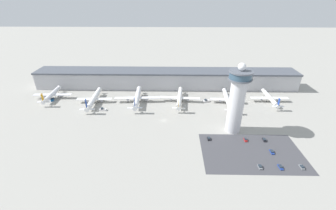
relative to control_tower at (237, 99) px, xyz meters
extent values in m
plane|color=#9E9B93|center=(-51.28, 12.79, -26.02)|extent=(1000.00, 1000.00, 0.00)
cube|color=#B2B2B7|center=(-51.28, 82.79, -17.57)|extent=(270.32, 22.00, 16.89)
cube|color=#4C515B|center=(-51.28, 82.79, -8.33)|extent=(270.32, 25.00, 1.60)
cylinder|color=silver|center=(0.00, 0.00, -5.86)|extent=(10.70, 10.70, 40.32)
cylinder|color=#565B66|center=(0.00, 0.00, 14.70)|extent=(16.01, 16.01, 0.80)
cylinder|color=#334C60|center=(0.00, 0.00, 17.20)|extent=(14.73, 14.73, 4.20)
cylinder|color=#565B66|center=(0.00, 0.00, 19.80)|extent=(16.01, 16.01, 1.00)
sphere|color=white|center=(0.00, 0.00, 22.91)|extent=(5.22, 5.22, 5.22)
cube|color=#424247|center=(6.59, -25.42, -26.02)|extent=(64.00, 40.00, 0.01)
cylinder|color=white|center=(-159.26, 51.41, -21.38)|extent=(5.02, 27.43, 3.88)
cone|color=white|center=(-159.91, 66.78, -21.38)|extent=(4.02, 3.65, 3.88)
cone|color=white|center=(-158.59, 35.45, -21.38)|extent=(3.68, 4.80, 3.49)
cube|color=white|center=(-159.28, 51.95, -22.06)|extent=(35.97, 5.90, 0.44)
cylinder|color=#A8A8B2|center=(-166.84, 52.63, -23.24)|extent=(2.31, 4.35, 2.13)
cylinder|color=#A8A8B2|center=(-151.81, 53.27, -23.24)|extent=(2.31, 4.35, 2.13)
cube|color=orange|center=(-158.55, 34.52, -16.34)|extent=(0.42, 2.81, 6.20)
cube|color=white|center=(-158.53, 34.12, -21.00)|extent=(10.93, 2.45, 0.24)
cylinder|color=black|center=(-159.78, 63.84, -24.67)|extent=(0.28, 0.28, 2.70)
cylinder|color=black|center=(-156.54, 51.27, -24.67)|extent=(0.28, 0.28, 2.70)
cylinder|color=black|center=(-161.96, 51.04, -24.67)|extent=(0.28, 0.28, 2.70)
cylinder|color=white|center=(-116.62, 43.40, -21.73)|extent=(6.04, 34.67, 4.49)
cone|color=white|center=(-117.50, 62.65, -21.73)|extent=(4.67, 4.24, 4.49)
cone|color=white|center=(-115.72, 23.48, -21.73)|extent=(4.28, 5.56, 4.04)
cube|color=white|center=(-116.66, 44.09, -22.52)|extent=(32.17, 5.84, 0.44)
cylinder|color=#A8A8B2|center=(-123.42, 44.78, -23.88)|extent=(2.69, 5.04, 2.47)
cylinder|color=#A8A8B2|center=(-109.99, 45.39, -23.88)|extent=(2.69, 5.04, 2.47)
cube|color=navy|center=(-115.67, 22.40, -15.90)|extent=(0.43, 2.81, 7.18)
cube|color=white|center=(-115.66, 22.00, -21.28)|extent=(12.65, 2.57, 0.24)
cylinder|color=black|center=(-117.35, 59.43, -25.00)|extent=(0.28, 0.28, 2.04)
cylinder|color=black|center=(-113.48, 43.43, -25.00)|extent=(0.28, 0.28, 2.04)
cylinder|color=black|center=(-119.76, 43.15, -25.00)|extent=(0.28, 0.28, 2.04)
cylinder|color=white|center=(-76.93, 45.18, -21.00)|extent=(6.15, 34.48, 4.51)
cone|color=white|center=(-77.84, 64.34, -21.00)|extent=(4.70, 4.27, 4.51)
cone|color=white|center=(-75.98, 25.35, -21.00)|extent=(4.31, 5.60, 4.06)
cube|color=white|center=(-76.96, 45.87, -21.79)|extent=(42.11, 6.40, 0.44)
cylinder|color=#A8A8B2|center=(-85.81, 46.45, -23.16)|extent=(2.72, 5.07, 2.48)
cylinder|color=#A8A8B2|center=(-68.21, 47.29, -23.16)|extent=(2.72, 5.07, 2.48)
cube|color=navy|center=(-75.92, 24.27, -15.14)|extent=(0.43, 2.81, 7.22)
cube|color=white|center=(-75.90, 23.87, -20.55)|extent=(12.71, 2.60, 0.24)
cylinder|color=black|center=(-77.69, 61.12, -24.64)|extent=(0.28, 0.28, 2.76)
cylinder|color=black|center=(-73.77, 45.22, -24.64)|extent=(0.28, 0.28, 2.76)
cylinder|color=black|center=(-80.07, 44.92, -24.64)|extent=(0.28, 0.28, 2.76)
cylinder|color=white|center=(-37.91, 46.76, -21.52)|extent=(6.41, 35.92, 3.90)
cone|color=white|center=(-36.52, 66.33, -21.52)|extent=(4.14, 3.78, 3.90)
cone|color=white|center=(-39.33, 26.60, -21.52)|extent=(3.83, 4.92, 3.51)
cube|color=white|center=(-37.86, 47.47, -22.20)|extent=(37.77, 7.03, 0.44)
cylinder|color=#A8A8B2|center=(-45.65, 49.02, -23.38)|extent=(2.44, 4.43, 2.15)
cylinder|color=#A8A8B2|center=(-29.92, 47.91, -23.38)|extent=(2.44, 4.43, 2.15)
cube|color=orange|center=(-39.40, 25.66, -16.44)|extent=(0.50, 2.81, 6.25)
cube|color=white|center=(-39.42, 25.26, -21.13)|extent=(11.04, 2.77, 0.24)
cylinder|color=black|center=(-36.73, 63.38, -24.74)|extent=(0.28, 0.28, 2.55)
cylinder|color=black|center=(-35.19, 46.48, -24.74)|extent=(0.28, 0.28, 2.55)
cylinder|color=black|center=(-40.64, 46.86, -24.74)|extent=(0.28, 0.28, 2.55)
cylinder|color=white|center=(5.63, 44.78, -21.80)|extent=(6.17, 35.37, 3.93)
cone|color=white|center=(6.87, 64.11, -21.80)|extent=(4.15, 3.78, 3.93)
cone|color=white|center=(4.36, 24.86, -21.80)|extent=(3.83, 4.93, 3.54)
cube|color=white|center=(5.68, 45.48, -22.49)|extent=(30.32, 6.32, 0.44)
cylinder|color=#A8A8B2|center=(-0.57, 46.88, -23.68)|extent=(2.43, 4.45, 2.16)
cylinder|color=#A8A8B2|center=(12.05, 46.08, -23.68)|extent=(2.43, 4.45, 2.16)
cube|color=red|center=(4.30, 23.92, -16.69)|extent=(0.48, 2.81, 6.29)
cube|color=white|center=(4.27, 23.52, -21.41)|extent=(11.11, 2.70, 0.24)
cylinder|color=black|center=(6.68, 61.14, -24.89)|extent=(0.28, 0.28, 2.25)
cylinder|color=black|center=(8.37, 44.51, -24.89)|extent=(0.28, 0.28, 2.25)
cylinder|color=black|center=(2.88, 44.86, -24.89)|extent=(0.28, 0.28, 2.25)
cylinder|color=white|center=(45.60, 48.44, -21.73)|extent=(3.54, 28.95, 3.53)
cone|color=white|center=(45.59, 64.50, -21.73)|extent=(3.53, 3.18, 3.53)
cone|color=white|center=(45.61, 31.84, -21.73)|extent=(3.18, 4.24, 3.18)
cube|color=white|center=(45.60, 49.01, -22.35)|extent=(34.75, 4.41, 0.44)
cylinder|color=#A8A8B2|center=(38.30, 50.01, -23.42)|extent=(1.94, 3.89, 1.94)
cylinder|color=#A8A8B2|center=(52.90, 50.02, -23.42)|extent=(1.94, 3.89, 1.94)
cube|color=navy|center=(45.61, 30.99, -17.14)|extent=(0.30, 2.80, 5.65)
cube|color=white|center=(45.61, 30.59, -21.38)|extent=(9.89, 2.00, 0.24)
cylinder|color=black|center=(45.59, 61.71, -24.76)|extent=(0.28, 0.28, 2.52)
cylinder|color=black|center=(48.07, 48.22, -24.76)|extent=(0.28, 0.28, 2.52)
cylinder|color=black|center=(43.13, 48.21, -24.76)|extent=(0.28, 0.28, 2.52)
cube|color=black|center=(-13.07, 47.39, -25.96)|extent=(5.92, 4.37, 0.12)
cube|color=silver|center=(-13.07, 47.39, -25.29)|extent=(6.90, 4.86, 1.47)
cube|color=#232D38|center=(-13.66, 47.14, -23.95)|extent=(2.65, 2.85, 1.20)
cube|color=black|center=(-158.22, 47.77, -25.96)|extent=(4.31, 5.64, 0.12)
cube|color=#195699|center=(-158.22, 47.77, -25.33)|extent=(4.81, 6.57, 1.39)
cube|color=#232D38|center=(-157.96, 47.22, -24.06)|extent=(2.76, 2.58, 1.14)
cube|color=black|center=(-104.71, 28.70, -25.96)|extent=(4.93, 2.55, 0.12)
cube|color=silver|center=(-104.71, 28.70, -25.29)|extent=(5.86, 2.67, 1.46)
cube|color=#232D38|center=(-105.29, 28.69, -23.96)|extent=(1.79, 2.28, 1.20)
cube|color=black|center=(19.51, -25.31, -25.96)|extent=(1.95, 3.98, 0.12)
cube|color=navy|center=(19.51, -25.31, -25.64)|extent=(2.05, 4.73, 0.76)
cube|color=#232D38|center=(19.52, -25.20, -24.95)|extent=(1.75, 2.62, 0.62)
cube|color=black|center=(6.25, -12.58, -25.96)|extent=(1.76, 3.58, 0.12)
cube|color=red|center=(6.25, -12.58, -25.61)|extent=(1.85, 4.25, 0.83)
cube|color=#232D38|center=(6.26, -12.48, -24.85)|extent=(1.58, 2.36, 0.68)
cube|color=black|center=(7.10, -39.25, -25.96)|extent=(1.83, 3.52, 0.12)
cube|color=slate|center=(7.10, -39.25, -25.61)|extent=(1.91, 4.19, 0.82)
cube|color=#232D38|center=(7.10, -39.14, -24.86)|extent=(1.67, 2.31, 0.67)
cube|color=black|center=(-19.02, -11.68, -25.96)|extent=(1.89, 3.49, 0.12)
cube|color=black|center=(-19.02, -11.68, -25.61)|extent=(1.98, 4.15, 0.82)
cube|color=#232D38|center=(-19.02, -11.78, -24.87)|extent=(1.71, 2.30, 0.67)
cube|color=black|center=(19.10, -39.22, -25.96)|extent=(1.86, 3.86, 0.12)
cube|color=navy|center=(19.10, -39.22, -25.64)|extent=(1.96, 4.59, 0.77)
cube|color=#232D38|center=(19.10, -39.11, -24.94)|extent=(1.66, 2.55, 0.63)
cube|color=black|center=(19.28, -12.32, -25.96)|extent=(1.82, 3.80, 0.12)
cube|color=black|center=(19.28, -12.32, -25.61)|extent=(1.91, 4.52, 0.83)
cube|color=#232D38|center=(19.28, -12.43, -24.85)|extent=(1.64, 2.50, 0.68)
cube|color=black|center=(31.73, -38.88, -25.96)|extent=(1.81, 3.66, 0.12)
cube|color=slate|center=(31.73, -38.88, -25.64)|extent=(1.89, 4.35, 0.75)
cube|color=#232D38|center=(31.73, -38.98, -24.96)|extent=(1.64, 2.40, 0.62)
camera|label=1|loc=(-45.07, -140.69, 67.36)|focal=24.00mm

